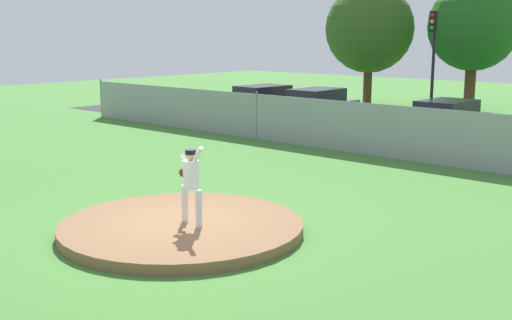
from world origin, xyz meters
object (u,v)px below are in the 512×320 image
traffic_cone_orange (390,123)px  pitcher_youth (191,179)px  baseball (184,231)px  traffic_light_near (433,48)px  parked_car_teal (263,103)px  parked_car_slate (316,108)px  parked_car_navy (446,123)px

traffic_cone_orange → pitcher_youth: bearing=-73.3°
pitcher_youth → baseball: pitcher_youth is taller
baseball → traffic_light_near: (-4.39, 18.71, 3.18)m
parked_car_teal → traffic_cone_orange: bearing=12.2°
pitcher_youth → parked_car_slate: pitcher_youth is taller
parked_car_navy → traffic_cone_orange: parked_car_navy is taller
parked_car_navy → traffic_cone_orange: size_ratio=7.41×
traffic_light_near → traffic_cone_orange: bearing=-106.8°
baseball → parked_car_slate: size_ratio=0.02×
pitcher_youth → parked_car_navy: bearing=95.2°
parked_car_slate → traffic_light_near: size_ratio=0.87×
parked_car_navy → traffic_light_near: (-2.81, 4.22, 2.65)m
parked_car_slate → parked_car_navy: bearing=-5.5°
pitcher_youth → parked_car_navy: 14.07m
traffic_light_near → pitcher_youth: bearing=-77.4°
parked_car_teal → baseball: bearing=-53.2°
parked_car_navy → traffic_cone_orange: bearing=151.3°
baseball → parked_car_slate: bearing=118.2°
pitcher_youth → parked_car_slate: (-7.79, 14.63, -0.37)m
baseball → parked_car_teal: 18.84m
baseball → parked_car_slate: 17.16m
baseball → parked_car_navy: parked_car_navy is taller
baseball → parked_car_teal: parked_car_teal is taller
baseball → traffic_cone_orange: bearing=107.2°
pitcher_youth → parked_car_teal: size_ratio=0.36×
parked_car_slate → traffic_light_near: (3.70, 3.60, 2.64)m
pitcher_youth → parked_car_slate: size_ratio=0.38×
baseball → parked_car_teal: (-11.27, 15.08, 0.53)m
parked_car_navy → pitcher_youth: bearing=-84.8°
parked_car_navy → traffic_light_near: bearing=123.7°
pitcher_youth → traffic_cone_orange: size_ratio=3.01×
baseball → parked_car_navy: 14.59m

